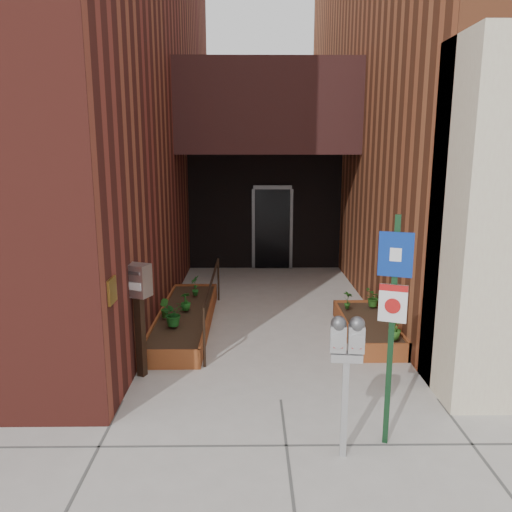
{
  "coord_description": "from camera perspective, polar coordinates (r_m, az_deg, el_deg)",
  "views": [
    {
      "loc": [
        -0.38,
        -5.78,
        3.1
      ],
      "look_at": [
        -0.29,
        1.8,
        1.48
      ],
      "focal_mm": 35.0,
      "sensor_mm": 36.0,
      "label": 1
    }
  ],
  "objects": [
    {
      "name": "ground",
      "position": [
        6.57,
        2.84,
        -16.11
      ],
      "size": [
        80.0,
        80.0,
        0.0
      ],
      "primitive_type": "plane",
      "color": "#9E9991",
      "rests_on": "ground"
    },
    {
      "name": "architecture",
      "position": [
        12.82,
        0.25,
        20.47
      ],
      "size": [
        20.0,
        14.6,
        10.0
      ],
      "color": "maroon",
      "rests_on": "ground"
    },
    {
      "name": "planter_left",
      "position": [
        9.06,
        -8.11,
        -7.2
      ],
      "size": [
        0.9,
        3.6,
        0.3
      ],
      "color": "brown",
      "rests_on": "ground"
    },
    {
      "name": "planter_right",
      "position": [
        8.74,
        12.6,
        -8.1
      ],
      "size": [
        0.8,
        2.2,
        0.3
      ],
      "color": "brown",
      "rests_on": "ground"
    },
    {
      "name": "handrail",
      "position": [
        8.78,
        -5.02,
        -3.55
      ],
      "size": [
        0.04,
        3.34,
        0.9
      ],
      "color": "black",
      "rests_on": "ground"
    },
    {
      "name": "parking_meter",
      "position": [
        5.09,
        10.34,
        -10.44
      ],
      "size": [
        0.34,
        0.17,
        1.51
      ],
      "color": "#B3B3B5",
      "rests_on": "ground"
    },
    {
      "name": "sign_post",
      "position": [
        5.28,
        15.36,
        -5.75
      ],
      "size": [
        0.32,
        0.14,
        2.48
      ],
      "color": "#13341B",
      "rests_on": "ground"
    },
    {
      "name": "payment_dropbox",
      "position": [
        6.97,
        -13.28,
        -4.5
      ],
      "size": [
        0.38,
        0.34,
        1.6
      ],
      "color": "black",
      "rests_on": "ground"
    },
    {
      "name": "shrub_left_a",
      "position": [
        8.23,
        -9.41,
        -6.48
      ],
      "size": [
        0.53,
        0.53,
        0.41
      ],
      "primitive_type": "imported",
      "rotation": [
        0.0,
        0.0,
        0.76
      ],
      "color": "#195A1C",
      "rests_on": "planter_left"
    },
    {
      "name": "shrub_left_b",
      "position": [
        8.68,
        -10.44,
        -5.88
      ],
      "size": [
        0.25,
        0.25,
        0.32
      ],
      "primitive_type": "imported",
      "rotation": [
        0.0,
        0.0,
        2.28
      ],
      "color": "#225F1B",
      "rests_on": "planter_left"
    },
    {
      "name": "shrub_left_c",
      "position": [
        8.99,
        -8.03,
        -5.14
      ],
      "size": [
        0.24,
        0.24,
        0.32
      ],
      "primitive_type": "imported",
      "rotation": [
        0.0,
        0.0,
        3.53
      ],
      "color": "#1B611C",
      "rests_on": "planter_left"
    },
    {
      "name": "shrub_left_d",
      "position": [
        9.84,
        -6.99,
        -3.37
      ],
      "size": [
        0.25,
        0.25,
        0.4
      ],
      "primitive_type": "imported",
      "rotation": [
        0.0,
        0.0,
        4.91
      ],
      "color": "#1C631F",
      "rests_on": "planter_left"
    },
    {
      "name": "shrub_right_a",
      "position": [
        7.86,
        15.57,
        -7.92
      ],
      "size": [
        0.28,
        0.28,
        0.35
      ],
      "primitive_type": "imported",
      "rotation": [
        0.0,
        0.0,
        0.86
      ],
      "color": "#285E1B",
      "rests_on": "planter_right"
    },
    {
      "name": "shrub_right_b",
      "position": [
        9.11,
        10.45,
        -4.94
      ],
      "size": [
        0.25,
        0.25,
        0.34
      ],
      "primitive_type": "imported",
      "rotation": [
        0.0,
        0.0,
        2.38
      ],
      "color": "#205016",
      "rests_on": "planter_right"
    },
    {
      "name": "shrub_right_c",
      "position": [
        9.33,
        13.24,
        -4.68
      ],
      "size": [
        0.42,
        0.42,
        0.34
      ],
      "primitive_type": "imported",
      "rotation": [
        0.0,
        0.0,
        4.12
      ],
      "color": "#235618",
      "rests_on": "planter_right"
    }
  ]
}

